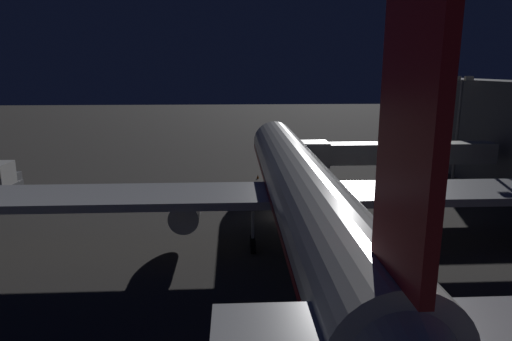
# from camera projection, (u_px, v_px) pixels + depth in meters

# --- Properties ---
(ground_plane) EXTENTS (320.00, 320.00, 0.00)m
(ground_plane) POSITION_uv_depth(u_px,v_px,m) (286.00, 215.00, 50.17)
(ground_plane) COLOR #383533
(airliner_at_gate) EXTENTS (60.00, 59.06, 19.25)m
(airliner_at_gate) POSITION_uv_depth(u_px,v_px,m) (301.00, 190.00, 38.70)
(airliner_at_gate) COLOR silver
(airliner_at_gate) RESTS_ON ground_plane
(jet_bridge) EXTENTS (24.14, 3.40, 7.45)m
(jet_bridge) POSITION_uv_depth(u_px,v_px,m) (385.00, 153.00, 55.02)
(jet_bridge) COLOR #9E9E99
(jet_bridge) RESTS_ON ground_plane
(apron_floodlight_mast) EXTENTS (2.90, 0.50, 15.14)m
(apron_floodlight_mast) POSITION_uv_depth(u_px,v_px,m) (458.00, 122.00, 62.00)
(apron_floodlight_mast) COLOR #59595E
(apron_floodlight_mast) RESTS_ON ground_plane
(catering_truck) EXTENTS (2.36, 5.74, 4.42)m
(catering_truck) POSITION_uv_depth(u_px,v_px,m) (4.00, 179.00, 57.57)
(catering_truck) COLOR slate
(catering_truck) RESTS_ON ground_plane
(traffic_cone_nose_port) EXTENTS (0.36, 0.36, 0.55)m
(traffic_cone_nose_port) POSITION_uv_depth(u_px,v_px,m) (287.00, 176.00, 67.34)
(traffic_cone_nose_port) COLOR orange
(traffic_cone_nose_port) RESTS_ON ground_plane
(traffic_cone_nose_starboard) EXTENTS (0.36, 0.36, 0.55)m
(traffic_cone_nose_starboard) POSITION_uv_depth(u_px,v_px,m) (258.00, 177.00, 67.11)
(traffic_cone_nose_starboard) COLOR orange
(traffic_cone_nose_starboard) RESTS_ON ground_plane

